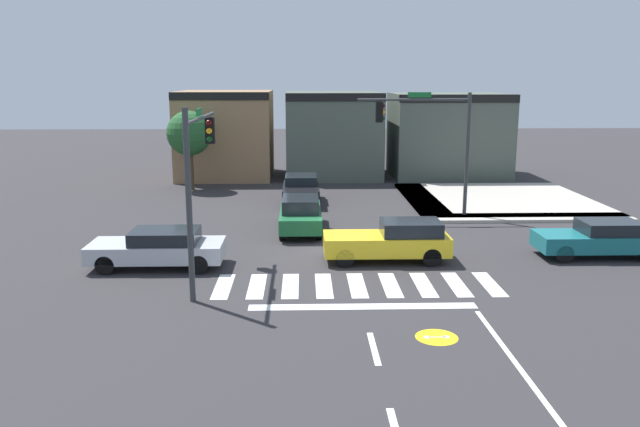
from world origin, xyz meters
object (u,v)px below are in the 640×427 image
at_px(traffic_signal_southwest, 199,160).
at_px(car_teal, 600,238).
at_px(car_silver, 159,248).
at_px(car_yellow, 392,241).
at_px(roadside_tree, 189,134).
at_px(car_green, 301,214).
at_px(traffic_signal_northeast, 429,131).
at_px(car_black, 301,189).

xyz_separation_m(traffic_signal_southwest, car_teal, (14.60, 2.37, -3.34)).
relative_size(car_silver, car_yellow, 1.03).
distance_m(car_teal, roadside_tree, 23.77).
height_order(car_yellow, car_green, car_green).
xyz_separation_m(traffic_signal_southwest, roadside_tree, (-3.37, 17.71, -0.69)).
bearing_deg(car_silver, roadside_tree, -84.45).
bearing_deg(traffic_signal_northeast, traffic_signal_southwest, 45.27).
distance_m(traffic_signal_northeast, car_black, 8.01).
xyz_separation_m(car_yellow, roadside_tree, (-10.01, 15.65, 2.59)).
height_order(car_black, car_teal, car_black).
distance_m(traffic_signal_northeast, roadside_tree, 15.19).
distance_m(car_silver, car_green, 7.35).
height_order(traffic_signal_southwest, car_black, traffic_signal_southwest).
relative_size(traffic_signal_northeast, car_silver, 1.27).
xyz_separation_m(car_green, car_black, (0.01, 6.55, -0.04)).
height_order(traffic_signal_northeast, car_yellow, traffic_signal_northeast).
distance_m(traffic_signal_northeast, car_yellow, 8.57).
xyz_separation_m(car_silver, car_green, (5.06, 5.33, 0.08)).
relative_size(car_black, roadside_tree, 0.88).
bearing_deg(traffic_signal_southwest, car_green, -25.64).
bearing_deg(car_yellow, traffic_signal_southwest, 17.20).
bearing_deg(car_green, roadside_tree, -148.66).
height_order(traffic_signal_southwest, car_yellow, traffic_signal_southwest).
bearing_deg(car_teal, car_black, -44.16).
relative_size(traffic_signal_southwest, car_silver, 1.24).
distance_m(traffic_signal_southwest, car_black, 14.15).
distance_m(traffic_signal_southwest, car_yellow, 7.69).
distance_m(traffic_signal_southwest, car_silver, 4.06).
bearing_deg(car_teal, car_silver, 3.13).
bearing_deg(car_green, car_yellow, 35.35).
bearing_deg(car_yellow, car_green, -54.65).
bearing_deg(car_yellow, car_silver, 3.94).
bearing_deg(traffic_signal_northeast, car_silver, 35.55).
distance_m(traffic_signal_southwest, car_green, 8.23).
distance_m(car_yellow, car_teal, 7.96).
bearing_deg(traffic_signal_southwest, car_teal, -80.77).
height_order(car_yellow, roadside_tree, roadside_tree).
bearing_deg(traffic_signal_northeast, car_black, -32.97).
xyz_separation_m(car_yellow, car_green, (-3.37, 4.75, 0.03)).
bearing_deg(car_green, car_teal, 68.61).
relative_size(car_silver, car_green, 1.01).
height_order(car_black, roadside_tree, roadside_tree).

